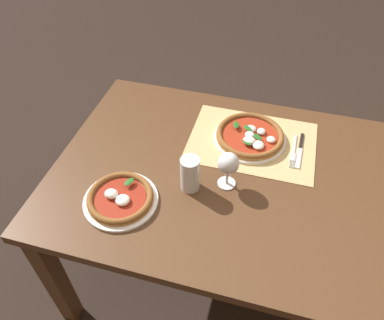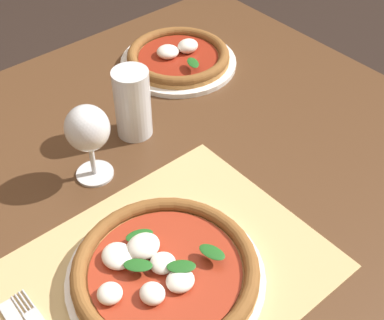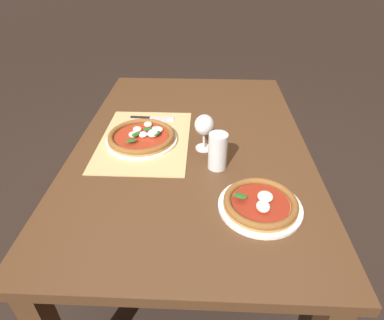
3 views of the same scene
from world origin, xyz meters
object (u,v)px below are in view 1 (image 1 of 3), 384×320
Objects in this scene: wine_glass at (228,165)px; pint_glass at (190,174)px; knife at (300,150)px; pizza_far at (120,198)px; fork at (294,151)px; pizza_near at (250,136)px.

wine_glass reaches higher than pint_glass.
knife is at bearing -135.27° from wine_glass.
pizza_far is 1.89× the size of pint_glass.
fork is (-0.23, -0.24, -0.10)m from wine_glass.
pizza_near is at bearing -131.22° from pizza_far.
pizza_far is at bearing 35.93° from knife.
fork is 0.93× the size of knife.
pizza_near is 1.54× the size of fork.
pizza_near is 0.61m from pizza_far.
wine_glass reaches higher than pizza_near.
pint_glass is at bearing 61.31° from pizza_near.
pizza_near is 1.12× the size of pizza_far.
wine_glass is 1.07× the size of pint_glass.
pizza_near is 0.21m from knife.
pizza_far reaches higher than fork.
pint_glass is at bearing 21.93° from wine_glass.
pizza_near is 0.19m from fork.
pint_glass is (-0.23, -0.14, 0.05)m from pizza_far.
pizza_near is 0.28m from wine_glass.
wine_glass is 0.72× the size of knife.
pint_glass reaches higher than knife.
pint_glass is at bearing 39.26° from fork.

